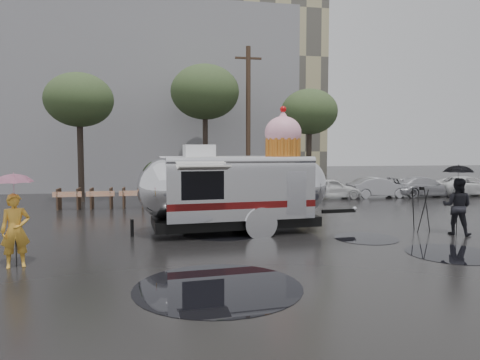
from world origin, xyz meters
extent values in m
plane|color=black|center=(0.00, 0.00, 0.00)|extent=(120.00, 120.00, 0.00)
cylinder|color=black|center=(-0.60, 2.92, 0.01)|extent=(2.81, 2.81, 0.01)
cylinder|color=black|center=(5.12, -1.18, 0.01)|extent=(2.44, 2.44, 0.01)
cylinder|color=black|center=(3.76, 1.14, 0.01)|extent=(2.01, 2.01, 0.01)
cylinder|color=black|center=(-1.54, -2.87, 0.01)|extent=(3.49, 3.49, 0.01)
cube|color=slate|center=(-4.00, 24.00, 6.50)|extent=(22.00, 12.00, 13.00)
cylinder|color=#473323|center=(2.50, 14.00, 4.50)|extent=(0.28, 0.28, 9.00)
cube|color=#473323|center=(2.50, 14.00, 8.30)|extent=(1.60, 0.12, 0.12)
cylinder|color=#382D26|center=(-7.00, 13.00, 2.93)|extent=(0.32, 0.32, 5.85)
ellipsoid|color=#314424|center=(-7.00, 13.00, 5.52)|extent=(3.64, 3.64, 2.86)
cylinder|color=#382D26|center=(0.00, 15.00, 3.38)|extent=(0.32, 0.32, 6.75)
ellipsoid|color=#314424|center=(0.00, 15.00, 6.38)|extent=(4.20, 4.20, 3.30)
cylinder|color=#382D26|center=(6.00, 13.00, 2.70)|extent=(0.32, 0.32, 5.40)
ellipsoid|color=#314424|center=(6.00, 13.00, 5.10)|extent=(3.36, 3.36, 2.64)
cube|color=#473323|center=(-7.50, 10.00, 0.50)|extent=(0.08, 0.80, 1.00)
cube|color=#473323|center=(-6.60, 10.00, 0.50)|extent=(0.08, 0.80, 1.00)
cube|color=#E5590C|center=(-7.05, 9.62, 0.75)|extent=(1.30, 0.04, 0.25)
cube|color=#473323|center=(-6.00, 10.00, 0.50)|extent=(0.08, 0.80, 1.00)
cube|color=#473323|center=(-5.10, 10.00, 0.50)|extent=(0.08, 0.80, 1.00)
cube|color=#E5590C|center=(-5.55, 9.62, 0.75)|extent=(1.30, 0.04, 0.25)
cube|color=#473323|center=(-4.50, 10.00, 0.50)|extent=(0.08, 0.80, 1.00)
cube|color=#473323|center=(-3.60, 10.00, 0.50)|extent=(0.08, 0.80, 1.00)
cube|color=#E5590C|center=(-4.05, 9.62, 0.75)|extent=(1.30, 0.04, 0.25)
imported|color=silver|center=(7.00, 12.00, 0.70)|extent=(4.00, 1.80, 1.40)
imported|color=#B2B2B7|center=(10.00, 12.00, 0.70)|extent=(4.00, 1.80, 1.40)
imported|color=#B2B2B7|center=(13.00, 12.00, 0.72)|extent=(4.20, 1.80, 1.44)
imported|color=silver|center=(16.00, 12.00, 0.75)|extent=(4.40, 1.90, 1.50)
cube|color=silver|center=(-0.19, 3.10, 1.56)|extent=(5.11, 2.98, 2.01)
ellipsoid|color=silver|center=(2.25, 3.32, 1.56)|extent=(1.89, 2.70, 2.01)
ellipsoid|color=silver|center=(-2.64, 2.89, 1.56)|extent=(1.89, 2.70, 2.01)
cube|color=black|center=(-0.19, 3.10, 0.39)|extent=(5.75, 2.70, 0.33)
cylinder|color=black|center=(0.46, 2.01, 0.39)|extent=(0.80, 0.31, 0.78)
cylinder|color=black|center=(0.26, 4.30, 0.39)|extent=(0.80, 0.31, 0.78)
cylinder|color=silver|center=(0.47, 1.85, 0.45)|extent=(1.08, 0.20, 1.07)
cube|color=black|center=(3.81, 3.45, 0.56)|extent=(1.35, 0.25, 0.13)
sphere|color=silver|center=(4.48, 3.51, 0.61)|extent=(0.19, 0.19, 0.18)
cylinder|color=black|center=(-3.64, 2.81, 0.28)|extent=(0.12, 0.12, 0.56)
cube|color=#4F0B0B|center=(-0.08, 1.83, 1.06)|extent=(4.89, 0.45, 0.22)
cube|color=#4F0B0B|center=(-0.30, 4.38, 1.06)|extent=(4.89, 0.45, 0.22)
cube|color=black|center=(-1.42, 1.70, 1.73)|extent=(1.34, 0.15, 0.89)
cube|color=beige|center=(-1.39, 1.43, 2.29)|extent=(1.60, 0.69, 0.16)
cube|color=silver|center=(1.70, 1.97, 1.39)|extent=(0.67, 0.09, 1.45)
cube|color=white|center=(-1.42, 3.00, 2.79)|extent=(1.06, 0.81, 0.42)
cylinder|color=orange|center=(1.58, 3.26, 2.90)|extent=(1.26, 1.26, 0.67)
ellipsoid|color=#FFAFC3|center=(1.58, 3.26, 3.44)|extent=(1.40, 1.40, 1.16)
cone|color=#FFAFC3|center=(1.58, 3.26, 4.02)|extent=(0.60, 0.60, 0.45)
sphere|color=red|center=(1.58, 3.26, 4.26)|extent=(0.24, 0.24, 0.22)
imported|color=gold|center=(-6.14, -0.48, 0.89)|extent=(0.74, 0.61, 1.78)
imported|color=pink|center=(-6.14, -0.48, 1.92)|extent=(1.09, 1.09, 0.74)
cylinder|color=black|center=(-6.14, -0.48, 0.83)|extent=(0.02, 0.02, 1.65)
imported|color=black|center=(7.01, 1.17, 0.95)|extent=(1.01, 0.99, 1.90)
imported|color=black|center=(7.01, 1.17, 1.95)|extent=(1.19, 1.19, 0.81)
cylinder|color=black|center=(7.01, 1.17, 0.83)|extent=(0.02, 0.02, 1.65)
cylinder|color=black|center=(6.48, 2.02, 0.74)|extent=(0.09, 0.34, 1.49)
cylinder|color=black|center=(6.05, 2.18, 0.74)|extent=(0.27, 0.23, 1.49)
cylinder|color=black|center=(6.13, 1.73, 0.74)|extent=(0.33, 0.14, 1.49)
cube|color=black|center=(6.22, 1.98, 1.49)|extent=(0.14, 0.13, 0.11)
camera|label=1|loc=(-2.65, -11.43, 2.82)|focal=32.00mm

